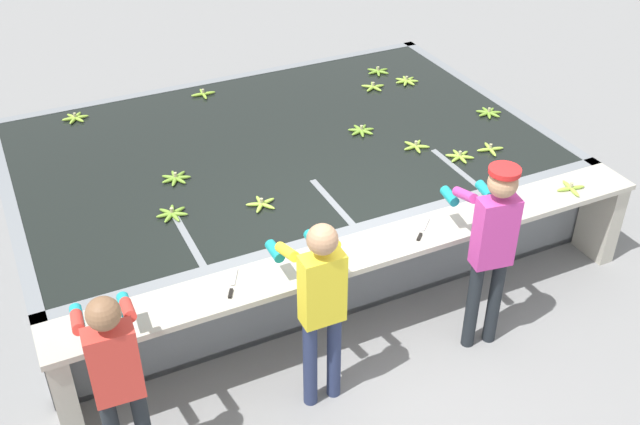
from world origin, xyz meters
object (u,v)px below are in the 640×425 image
(banana_bunch_floating_3, at_px, (489,113))
(banana_bunch_floating_10, at_px, (262,204))
(banana_bunch_floating_0, at_px, (407,81))
(banana_bunch_floating_2, at_px, (378,71))
(banana_bunch_floating_6, at_px, (75,118))
(banana_bunch_floating_5, at_px, (460,156))
(knife_1, at_px, (232,287))
(banana_bunch_floating_11, at_px, (373,87))
(worker_0, at_px, (116,373))
(banana_bunch_floating_9, at_px, (172,214))
(worker_1, at_px, (320,299))
(banana_bunch_floating_7, at_px, (361,131))
(banana_bunch_floating_12, at_px, (203,94))
(knife_0, at_px, (422,232))
(worker_2, at_px, (491,240))
(banana_bunch_floating_1, at_px, (416,146))
(banana_bunch_floating_8, at_px, (490,149))
(banana_bunch_floating_4, at_px, (176,178))

(banana_bunch_floating_3, bearing_deg, banana_bunch_floating_10, -168.21)
(banana_bunch_floating_0, relative_size, banana_bunch_floating_2, 0.99)
(banana_bunch_floating_3, height_order, banana_bunch_floating_6, same)
(banana_bunch_floating_5, distance_m, knife_1, 2.83)
(banana_bunch_floating_5, xyz_separation_m, banana_bunch_floating_11, (0.02, 1.78, 0.00))
(worker_0, relative_size, banana_bunch_floating_0, 5.76)
(banana_bunch_floating_5, relative_size, banana_bunch_floating_9, 1.01)
(worker_1, distance_m, banana_bunch_floating_7, 2.78)
(worker_1, xyz_separation_m, knife_1, (-0.50, 0.50, -0.09))
(banana_bunch_floating_3, height_order, banana_bunch_floating_10, same)
(banana_bunch_floating_9, distance_m, banana_bunch_floating_10, 0.78)
(worker_0, distance_m, knife_1, 1.15)
(banana_bunch_floating_12, height_order, knife_1, banana_bunch_floating_12)
(banana_bunch_floating_5, bearing_deg, knife_0, -137.81)
(banana_bunch_floating_0, relative_size, banana_bunch_floating_12, 1.00)
(banana_bunch_floating_9, bearing_deg, banana_bunch_floating_5, -5.04)
(worker_2, xyz_separation_m, knife_0, (-0.32, 0.50, -0.15))
(worker_2, distance_m, banana_bunch_floating_11, 3.28)
(banana_bunch_floating_1, height_order, knife_1, banana_bunch_floating_1)
(banana_bunch_floating_3, distance_m, banana_bunch_floating_9, 3.66)
(knife_0, distance_m, knife_1, 1.67)
(banana_bunch_floating_8, bearing_deg, banana_bunch_floating_10, 178.49)
(banana_bunch_floating_2, relative_size, knife_0, 1.04)
(banana_bunch_floating_11, bearing_deg, banana_bunch_floating_3, -54.43)
(banana_bunch_floating_9, bearing_deg, banana_bunch_floating_8, -4.68)
(banana_bunch_floating_8, bearing_deg, banana_bunch_floating_6, 145.33)
(worker_2, bearing_deg, banana_bunch_floating_2, 74.55)
(worker_2, height_order, banana_bunch_floating_5, worker_2)
(banana_bunch_floating_6, distance_m, banana_bunch_floating_9, 2.25)
(banana_bunch_floating_5, height_order, banana_bunch_floating_7, same)
(banana_bunch_floating_1, bearing_deg, banana_bunch_floating_12, 126.20)
(worker_0, distance_m, banana_bunch_floating_12, 4.34)
(worker_2, distance_m, banana_bunch_floating_2, 3.70)
(worker_1, height_order, banana_bunch_floating_0, worker_1)
(worker_2, height_order, banana_bunch_floating_6, worker_2)
(banana_bunch_floating_9, xyz_separation_m, banana_bunch_floating_11, (2.83, 1.53, 0.00))
(banana_bunch_floating_0, xyz_separation_m, knife_0, (-1.46, -2.67, -0.01))
(banana_bunch_floating_6, bearing_deg, banana_bunch_floating_8, -34.67)
(banana_bunch_floating_11, bearing_deg, banana_bunch_floating_7, -125.46)
(banana_bunch_floating_6, relative_size, banana_bunch_floating_11, 1.02)
(banana_bunch_floating_1, relative_size, banana_bunch_floating_9, 0.99)
(banana_bunch_floating_2, height_order, banana_bunch_floating_11, same)
(banana_bunch_floating_2, distance_m, banana_bunch_floating_6, 3.53)
(knife_1, bearing_deg, banana_bunch_floating_3, 23.95)
(knife_1, bearing_deg, banana_bunch_floating_6, 99.08)
(worker_0, relative_size, banana_bunch_floating_10, 5.84)
(banana_bunch_floating_3, xyz_separation_m, banana_bunch_floating_5, (-0.82, -0.65, 0.00))
(worker_2, bearing_deg, worker_0, -179.05)
(banana_bunch_floating_3, bearing_deg, banana_bunch_floating_4, 177.46)
(banana_bunch_floating_1, distance_m, banana_bunch_floating_3, 1.14)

